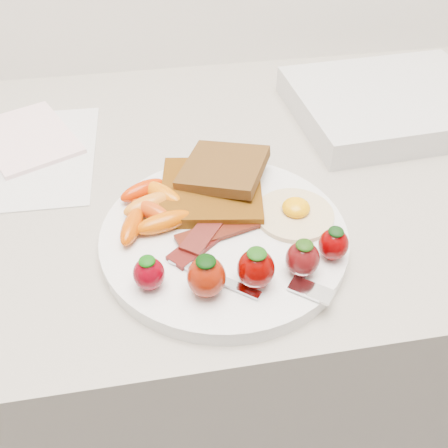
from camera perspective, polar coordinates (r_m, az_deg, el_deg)
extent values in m
cube|color=gray|center=(1.00, -0.22, -14.65)|extent=(2.00, 0.60, 0.90)
cylinder|color=white|center=(0.55, 0.00, -1.46)|extent=(0.27, 0.27, 0.02)
cube|color=black|center=(0.58, -1.46, 3.80)|extent=(0.13, 0.13, 0.01)
cube|color=black|center=(0.60, -0.06, 6.37)|extent=(0.13, 0.12, 0.02)
cylinder|color=silver|center=(0.56, 8.05, 1.08)|extent=(0.10, 0.10, 0.01)
ellipsoid|color=#F3A003|center=(0.56, 8.23, 1.87)|extent=(0.03, 0.03, 0.02)
cube|color=black|center=(0.53, -2.05, -1.69)|extent=(0.09, 0.08, 0.00)
cube|color=black|center=(0.54, -0.49, -0.74)|extent=(0.10, 0.05, 0.00)
cube|color=#4E1512|center=(0.54, -1.50, 0.03)|extent=(0.08, 0.09, 0.00)
ellipsoid|color=orange|center=(0.57, -8.49, 2.32)|extent=(0.07, 0.04, 0.02)
ellipsoid|color=#BF3F0B|center=(0.56, -8.36, 1.53)|extent=(0.05, 0.05, 0.02)
ellipsoid|color=#BD4300|center=(0.54, -10.49, -0.26)|extent=(0.04, 0.06, 0.02)
ellipsoid|color=#D76605|center=(0.58, -7.26, 3.53)|extent=(0.06, 0.06, 0.02)
ellipsoid|color=#C02A00|center=(0.59, -9.31, 3.83)|extent=(0.06, 0.04, 0.02)
ellipsoid|color=#C25000|center=(0.54, -6.91, 0.21)|extent=(0.07, 0.04, 0.02)
ellipsoid|color=#65000B|center=(0.48, -8.58, -5.63)|extent=(0.03, 0.03, 0.03)
ellipsoid|color=#0B4B08|center=(0.47, -8.80, -4.20)|extent=(0.02, 0.02, 0.01)
ellipsoid|color=maroon|center=(0.47, -2.02, -6.06)|extent=(0.04, 0.04, 0.04)
ellipsoid|color=black|center=(0.45, -2.09, -4.29)|extent=(0.02, 0.02, 0.01)
ellipsoid|color=#580100|center=(0.48, 3.66, -5.13)|extent=(0.04, 0.04, 0.04)
ellipsoid|color=#13430B|center=(0.46, 3.78, -3.39)|extent=(0.02, 0.02, 0.01)
ellipsoid|color=#4D0A0C|center=(0.49, 8.96, -3.98)|extent=(0.03, 0.03, 0.04)
ellipsoid|color=#183A0A|center=(0.48, 9.20, -2.39)|extent=(0.02, 0.02, 0.01)
ellipsoid|color=#600001|center=(0.52, 12.41, -2.27)|extent=(0.03, 0.03, 0.03)
ellipsoid|color=black|center=(0.50, 12.70, -0.86)|extent=(0.02, 0.02, 0.01)
cube|color=silver|center=(0.49, -1.17, -6.05)|extent=(0.09, 0.07, 0.00)
cube|color=silver|center=(0.49, 9.91, -7.46)|extent=(0.05, 0.04, 0.00)
cube|color=silver|center=(0.73, -21.37, 7.26)|extent=(0.18, 0.24, 0.00)
cube|color=silver|center=(0.77, -21.53, 9.23)|extent=(0.17, 0.19, 0.01)
cube|color=silver|center=(0.81, 18.69, 12.97)|extent=(0.30, 0.25, 0.04)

